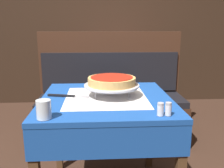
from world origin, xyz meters
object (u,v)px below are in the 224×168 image
(water_glass_near, at_px, (44,109))
(condiment_caddy, at_px, (119,58))
(dining_table_front, at_px, (106,114))
(booth_bench, at_px, (111,111))
(dining_table_rear, at_px, (119,69))
(salt_shaker, at_px, (160,109))
(pepper_shaker, at_px, (168,109))
(pizza_server, at_px, (70,96))
(pizza_pan_stand, at_px, (112,86))
(deep_dish_pizza, at_px, (112,81))

(water_glass_near, xyz_separation_m, condiment_caddy, (0.55, 2.02, -0.01))
(dining_table_front, height_order, condiment_caddy, condiment_caddy)
(booth_bench, bearing_deg, dining_table_rear, 79.30)
(salt_shaker, bearing_deg, booth_bench, 98.71)
(pepper_shaker, bearing_deg, pizza_server, 145.39)
(dining_table_front, distance_m, pepper_shaker, 0.50)
(dining_table_rear, distance_m, condiment_caddy, 0.15)
(pizza_pan_stand, relative_size, water_glass_near, 3.76)
(dining_table_rear, relative_size, salt_shaker, 12.26)
(salt_shaker, xyz_separation_m, pepper_shaker, (0.04, 0.00, 0.00))
(dining_table_rear, bearing_deg, pizza_server, -105.91)
(water_glass_near, bearing_deg, pizza_pan_stand, 46.84)
(pizza_pan_stand, distance_m, pizza_server, 0.28)
(dining_table_rear, height_order, pizza_server, pizza_server)
(booth_bench, distance_m, condiment_caddy, 0.92)
(dining_table_front, distance_m, booth_bench, 0.92)
(dining_table_rear, relative_size, water_glass_near, 8.77)
(condiment_caddy, bearing_deg, water_glass_near, -105.22)
(deep_dish_pizza, distance_m, condiment_caddy, 1.65)
(booth_bench, xyz_separation_m, pepper_shaker, (0.23, -1.22, 0.44))
(condiment_caddy, bearing_deg, pizza_pan_stand, -96.50)
(water_glass_near, bearing_deg, booth_bench, 71.65)
(pizza_pan_stand, relative_size, pepper_shaker, 5.18)
(dining_table_front, height_order, pizza_pan_stand, pizza_pan_stand)
(dining_table_front, xyz_separation_m, condiment_caddy, (0.23, 1.66, 0.15))
(dining_table_front, bearing_deg, booth_bench, 84.57)
(dining_table_rear, bearing_deg, salt_shaker, -89.21)
(pizza_server, xyz_separation_m, water_glass_near, (-0.09, -0.39, 0.04))
(dining_table_front, distance_m, salt_shaker, 0.47)
(booth_bench, relative_size, pizza_server, 5.19)
(salt_shaker, bearing_deg, dining_table_rear, 90.79)
(pizza_server, bearing_deg, booth_bench, 69.15)
(condiment_caddy, bearing_deg, dining_table_front, -97.72)
(water_glass_near, height_order, salt_shaker, water_glass_near)
(deep_dish_pizza, relative_size, water_glass_near, 3.24)
(deep_dish_pizza, height_order, condiment_caddy, condiment_caddy)
(pizza_pan_stand, distance_m, pepper_shaker, 0.47)
(dining_table_front, relative_size, pizza_pan_stand, 2.32)
(dining_table_front, relative_size, deep_dish_pizza, 2.69)
(deep_dish_pizza, relative_size, condiment_caddy, 2.03)
(pizza_pan_stand, height_order, condiment_caddy, condiment_caddy)
(deep_dish_pizza, relative_size, salt_shaker, 4.52)
(deep_dish_pizza, xyz_separation_m, pizza_server, (-0.28, -0.00, -0.10))
(dining_table_rear, bearing_deg, water_glass_near, -105.31)
(water_glass_near, bearing_deg, dining_table_front, 48.06)
(deep_dish_pizza, bearing_deg, dining_table_rear, 83.14)
(dining_table_rear, xyz_separation_m, water_glass_near, (-0.57, -2.07, 0.16))
(dining_table_rear, xyz_separation_m, deep_dish_pizza, (-0.20, -1.68, 0.21))
(deep_dish_pizza, height_order, pepper_shaker, deep_dish_pizza)
(pizza_server, distance_m, water_glass_near, 0.40)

